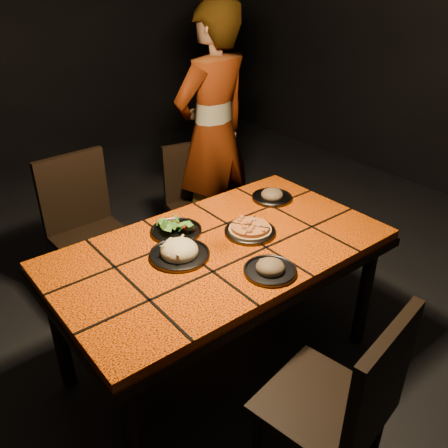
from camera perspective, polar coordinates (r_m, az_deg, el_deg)
room_shell at (r=1.98m, az=-0.54°, el=16.14°), size 6.04×7.04×3.08m
dining_table at (r=2.31m, az=-0.45°, el=-4.28°), size 1.62×0.92×0.75m
chair_near at (r=1.89m, az=14.42°, el=-20.08°), size 0.50×0.50×0.95m
chair_far_left at (r=3.01m, az=-16.32°, el=0.17°), size 0.45×0.45×0.95m
chair_far_right at (r=3.36m, az=-3.49°, el=3.37°), size 0.46×0.46×0.85m
diner at (r=3.34m, az=-1.33°, el=10.68°), size 0.69×0.49×1.77m
plate_pizza at (r=2.37m, az=3.16°, el=-0.73°), size 0.30×0.30×0.04m
plate_pasta at (r=2.19m, az=-5.40°, el=-3.35°), size 0.28×0.28×0.09m
plate_salad at (r=2.38m, az=-5.80°, el=-0.48°), size 0.26×0.26×0.07m
plate_mushroom_a at (r=2.08m, az=5.58°, el=-5.33°), size 0.24×0.24×0.08m
plate_mushroom_b at (r=2.72m, az=5.80°, el=3.42°), size 0.23×0.23×0.08m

